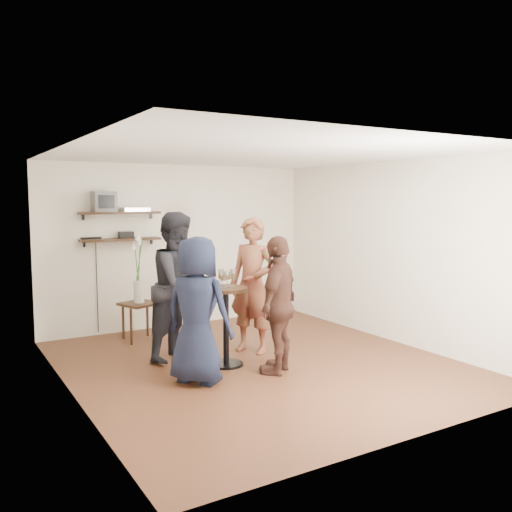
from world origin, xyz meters
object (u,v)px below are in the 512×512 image
(dvd_deck, at_px, (135,210))
(drinks_table, at_px, (226,315))
(radio, at_px, (126,235))
(crt_monitor, at_px, (104,202))
(person_dark, at_px, (179,286))
(person_plaid, at_px, (253,285))
(person_brown, at_px, (279,305))
(person_navy, at_px, (197,310))
(side_table, at_px, (139,309))

(dvd_deck, relative_size, drinks_table, 0.41)
(radio, bearing_deg, drinks_table, -76.42)
(crt_monitor, xyz_separation_m, person_dark, (0.49, -1.64, -1.07))
(dvd_deck, height_order, person_plaid, dvd_deck)
(person_brown, bearing_deg, person_navy, -46.42)
(crt_monitor, height_order, person_brown, crt_monitor)
(crt_monitor, height_order, dvd_deck, crt_monitor)
(crt_monitor, xyz_separation_m, person_plaid, (1.45, -1.86, -1.11))
(person_brown, bearing_deg, person_plaid, -138.29)
(person_plaid, xyz_separation_m, person_dark, (-0.96, 0.22, 0.04))
(crt_monitor, height_order, drinks_table, crt_monitor)
(side_table, xyz_separation_m, person_brown, (0.94, -2.26, 0.35))
(side_table, distance_m, drinks_table, 1.80)
(crt_monitor, xyz_separation_m, drinks_table, (0.86, -2.22, -1.39))
(crt_monitor, distance_m, person_brown, 3.27)
(side_table, bearing_deg, dvd_deck, 74.30)
(person_dark, bearing_deg, crt_monitor, 74.18)
(crt_monitor, bearing_deg, person_plaid, -52.12)
(dvd_deck, bearing_deg, crt_monitor, 180.00)
(side_table, distance_m, person_plaid, 1.81)
(radio, distance_m, drinks_table, 2.45)
(person_plaid, xyz_separation_m, person_navy, (-1.15, -0.74, -0.08))
(person_brown, bearing_deg, radio, -108.54)
(side_table, height_order, person_plaid, person_plaid)
(dvd_deck, bearing_deg, person_plaid, -62.47)
(person_navy, bearing_deg, person_plaid, -91.87)
(dvd_deck, distance_m, person_dark, 1.89)
(person_navy, height_order, person_brown, person_navy)
(drinks_table, distance_m, person_navy, 0.71)
(dvd_deck, height_order, person_brown, dvd_deck)
(person_plaid, relative_size, person_dark, 0.96)
(side_table, relative_size, person_brown, 0.37)
(side_table, height_order, person_navy, person_navy)
(person_dark, relative_size, person_brown, 1.16)
(radio, xyz_separation_m, person_dark, (0.17, -1.64, -0.57))
(drinks_table, relative_size, person_dark, 0.52)
(drinks_table, distance_m, person_brown, 0.71)
(crt_monitor, bearing_deg, person_brown, -65.11)
(dvd_deck, distance_m, person_brown, 3.07)
(side_table, height_order, person_brown, person_brown)
(radio, height_order, drinks_table, radio)
(dvd_deck, relative_size, person_navy, 0.24)
(person_dark, bearing_deg, radio, 63.24)
(drinks_table, bearing_deg, crt_monitor, 111.25)
(person_navy, bearing_deg, dvd_deck, -38.71)
(person_plaid, bearing_deg, drinks_table, -90.00)
(dvd_deck, height_order, person_dark, dvd_deck)
(crt_monitor, xyz_separation_m, person_brown, (1.28, -2.76, -1.20))
(crt_monitor, xyz_separation_m, radio, (0.33, 0.00, -0.50))
(drinks_table, relative_size, person_plaid, 0.54)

